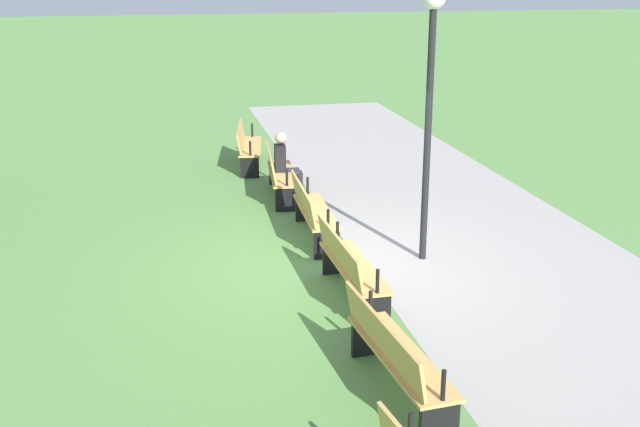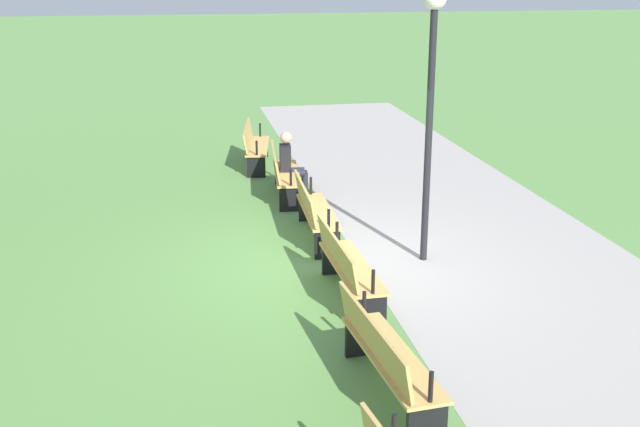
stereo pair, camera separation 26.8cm
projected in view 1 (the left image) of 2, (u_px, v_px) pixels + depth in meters
name	position (u px, v px, depth m)	size (l,w,h in m)	color
ground_plane	(334.00, 265.00, 10.98)	(120.00, 120.00, 0.00)	#5B8C47
path_paving	(491.00, 253.00, 11.47)	(26.13, 4.07, 0.01)	#A39E99
bench_0	(247.00, 145.00, 16.19)	(1.94, 0.75, 0.89)	tan
bench_1	(278.00, 172.00, 14.07)	(1.93, 0.64, 0.89)	tan
bench_2	(311.00, 210.00, 11.91)	(1.91, 0.53, 0.89)	tan
bench_3	(349.00, 265.00, 9.72)	(1.91, 0.53, 0.89)	tan
bench_4	(394.00, 354.00, 7.50)	(1.93, 0.64, 0.89)	tan
person_seated	(285.00, 162.00, 14.18)	(0.36, 0.54, 1.20)	black
lamp_post	(430.00, 74.00, 10.41)	(0.32, 0.32, 3.86)	black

